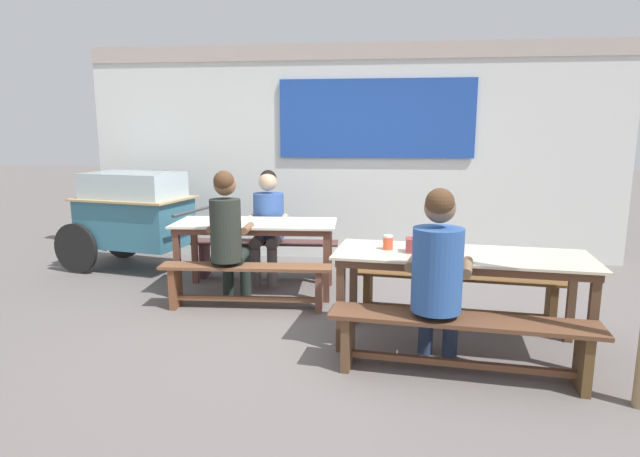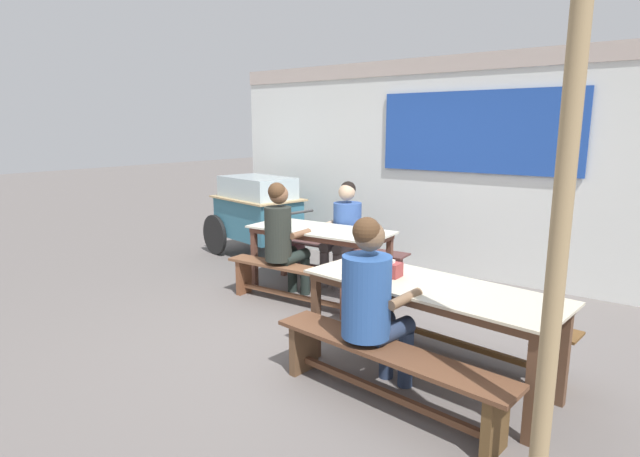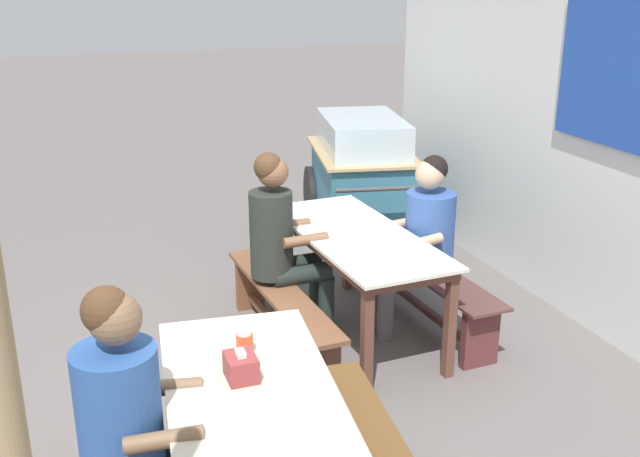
# 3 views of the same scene
# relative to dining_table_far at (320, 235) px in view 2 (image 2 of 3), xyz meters

# --- Properties ---
(ground_plane) EXTENTS (40.00, 40.00, 0.00)m
(ground_plane) POSITION_rel_dining_table_far_xyz_m (0.89, -0.91, -0.66)
(ground_plane) COLOR #655E5C
(backdrop_wall) EXTENTS (6.83, 0.23, 2.73)m
(backdrop_wall) POSITION_rel_dining_table_far_xyz_m (0.90, 1.63, 0.77)
(backdrop_wall) COLOR silver
(backdrop_wall) RESTS_ON ground_plane
(dining_table_far) EXTENTS (1.67, 0.77, 0.74)m
(dining_table_far) POSITION_rel_dining_table_far_xyz_m (0.00, 0.00, 0.00)
(dining_table_far) COLOR silver
(dining_table_far) RESTS_ON ground_plane
(dining_table_near) EXTENTS (1.97, 0.92, 0.74)m
(dining_table_near) POSITION_rel_dining_table_far_xyz_m (1.88, -1.20, 0.01)
(dining_table_near) COLOR beige
(dining_table_near) RESTS_ON ground_plane
(bench_far_back) EXTENTS (1.67, 0.38, 0.42)m
(bench_far_back) POSITION_rel_dining_table_far_xyz_m (-0.03, 0.54, -0.39)
(bench_far_back) COLOR #543330
(bench_far_back) RESTS_ON ground_plane
(bench_far_front) EXTENTS (1.62, 0.32, 0.42)m
(bench_far_front) POSITION_rel_dining_table_far_xyz_m (0.03, -0.54, -0.38)
(bench_far_front) COLOR brown
(bench_far_front) RESTS_ON ground_plane
(bench_near_back) EXTENTS (1.81, 0.45, 0.42)m
(bench_near_back) POSITION_rel_dining_table_far_xyz_m (1.94, -0.66, -0.39)
(bench_near_back) COLOR brown
(bench_near_back) RESTS_ON ground_plane
(bench_near_front) EXTENTS (1.80, 0.51, 0.42)m
(bench_near_front) POSITION_rel_dining_table_far_xyz_m (1.82, -1.73, -0.37)
(bench_near_front) COLOR brown
(bench_near_front) RESTS_ON ground_plane
(food_cart) EXTENTS (1.78, 1.13, 1.17)m
(food_cart) POSITION_rel_dining_table_far_xyz_m (-1.69, 0.76, 0.04)
(food_cart) COLOR teal
(food_cart) RESTS_ON ground_plane
(person_left_back_turned) EXTENTS (0.41, 0.56, 1.31)m
(person_left_back_turned) POSITION_rel_dining_table_far_xyz_m (-0.15, -0.47, 0.06)
(person_left_back_turned) COLOR #202A27
(person_left_back_turned) RESTS_ON ground_plane
(person_near_front) EXTENTS (0.50, 0.58, 1.29)m
(person_near_front) POSITION_rel_dining_table_far_xyz_m (1.66, -1.65, 0.06)
(person_near_front) COLOR #273551
(person_near_front) RESTS_ON ground_plane
(person_center_facing) EXTENTS (0.47, 0.61, 1.23)m
(person_center_facing) POSITION_rel_dining_table_far_xyz_m (0.02, 0.47, 0.03)
(person_center_facing) COLOR #665C5E
(person_center_facing) RESTS_ON ground_plane
(tissue_box) EXTENTS (0.16, 0.13, 0.13)m
(tissue_box) POSITION_rel_dining_table_far_xyz_m (1.54, -1.19, 0.13)
(tissue_box) COLOR brown
(tissue_box) RESTS_ON dining_table_near
(condiment_jar) EXTENTS (0.08, 0.08, 0.11)m
(condiment_jar) POSITION_rel_dining_table_far_xyz_m (1.33, -1.12, 0.13)
(condiment_jar) COLOR #E45331
(condiment_jar) RESTS_ON dining_table_near
(wooden_support_post) EXTENTS (0.09, 0.09, 2.49)m
(wooden_support_post) POSITION_rel_dining_table_far_xyz_m (2.86, -2.01, 0.58)
(wooden_support_post) COLOR #9D825A
(wooden_support_post) RESTS_ON ground_plane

